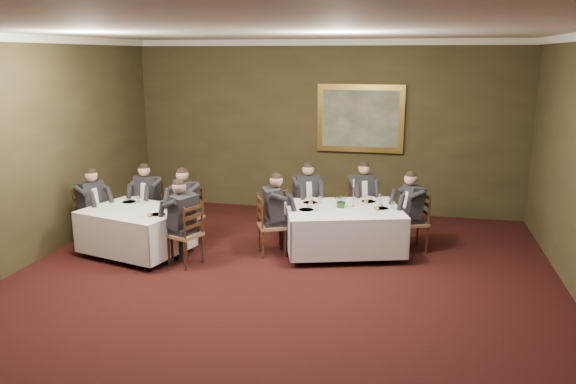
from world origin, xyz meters
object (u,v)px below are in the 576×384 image
at_px(diner_main_backright, 362,207).
at_px(chair_sec_endright, 186,247).
at_px(table_main, 343,226).
at_px(chair_sec_backleft, 150,221).
at_px(chair_sec_endleft, 92,229).
at_px(chair_sec_backright, 189,228).
at_px(diner_main_endright, 413,221).
at_px(diner_main_endleft, 272,224).
at_px(chair_main_backright, 361,219).
at_px(table_second, 136,228).
at_px(chair_main_endleft, 271,238).
at_px(candlestick, 353,196).
at_px(diner_sec_endright, 185,233).
at_px(chair_main_endright, 413,234).
at_px(diner_sec_backright, 187,215).
at_px(painting, 360,119).
at_px(diner_sec_endleft, 92,216).
at_px(chair_main_backleft, 306,220).
at_px(diner_main_backleft, 306,208).
at_px(centerpiece, 342,200).

relative_size(diner_main_backright, chair_sec_endright, 1.35).
bearing_deg(table_main, chair_sec_backleft, 178.92).
xyz_separation_m(diner_main_backright, chair_sec_endleft, (-4.46, -1.63, -0.23)).
height_order(chair_sec_backright, chair_sec_endleft, same).
height_order(table_main, chair_sec_endleft, chair_sec_endleft).
height_order(diner_main_endright, chair_sec_endright, diner_main_endright).
bearing_deg(diner_main_endleft, chair_main_backright, 111.43).
height_order(table_second, chair_main_endleft, chair_main_endleft).
bearing_deg(candlestick, diner_sec_endright, -153.64).
xyz_separation_m(chair_main_endright, chair_sec_backleft, (-4.62, -0.28, 0.00)).
distance_m(chair_main_backright, diner_main_backright, 0.23).
relative_size(table_second, diner_sec_endright, 1.38).
height_order(chair_main_backright, chair_sec_backright, same).
height_order(chair_main_endright, diner_sec_backright, diner_sec_backright).
distance_m(table_main, painting, 2.91).
height_order(table_second, chair_main_endright, chair_main_endright).
height_order(chair_main_backright, diner_sec_endleft, diner_sec_endleft).
xyz_separation_m(diner_main_backright, candlestick, (-0.06, -0.92, 0.43)).
distance_m(chair_main_backleft, chair_main_endleft, 1.18).
relative_size(table_second, diner_main_backleft, 1.38).
height_order(table_second, candlestick, candlestick).
height_order(table_main, chair_main_backright, chair_main_backright).
height_order(diner_main_backright, candlestick, diner_main_backright).
relative_size(chair_sec_endright, diner_sec_endleft, 0.74).
bearing_deg(chair_main_endright, chair_sec_backright, 73.85).
xyz_separation_m(table_main, chair_main_endright, (1.14, 0.35, -0.17)).
distance_m(diner_main_endright, diner_sec_endright, 3.73).
distance_m(chair_main_endright, candlestick, 1.21).
xyz_separation_m(chair_main_backleft, diner_main_endleft, (-0.36, -1.12, 0.23)).
relative_size(table_main, chair_main_endleft, 2.20).
relative_size(diner_sec_backright, diner_sec_endleft, 1.00).
bearing_deg(chair_main_endright, diner_main_endleft, 83.33).
relative_size(diner_sec_backright, chair_sec_endleft, 1.35).
bearing_deg(chair_sec_endright, diner_sec_backright, 42.57).
bearing_deg(chair_sec_endleft, table_second, 95.02).
xyz_separation_m(chair_sec_endleft, diner_sec_endleft, (0.01, -0.00, 0.23)).
distance_m(chair_main_endright, painting, 2.94).
bearing_deg(candlestick, diner_main_backright, 86.26).
bearing_deg(diner_sec_backright, chair_main_backleft, -132.15).
bearing_deg(candlestick, chair_sec_endleft, -170.84).
height_order(chair_main_backleft, chair_main_endleft, same).
xyz_separation_m(chair_main_backleft, chair_sec_backright, (-1.90, -0.93, 0.00)).
relative_size(chair_main_endleft, diner_sec_backright, 0.74).
relative_size(chair_main_backleft, chair_sec_endleft, 1.00).
xyz_separation_m(diner_main_endright, candlestick, (-0.98, -0.21, 0.43)).
bearing_deg(painting, centerpiece, -90.77).
bearing_deg(chair_sec_backright, painting, -113.62).
distance_m(chair_main_endleft, candlestick, 1.52).
relative_size(chair_main_endright, diner_main_endright, 0.74).
bearing_deg(diner_main_backright, diner_sec_endright, 17.27).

